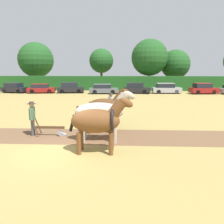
{
  "coord_description": "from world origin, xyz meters",
  "views": [
    {
      "loc": [
        2.86,
        -8.52,
        3.31
      ],
      "look_at": [
        2.04,
        3.2,
        1.1
      ],
      "focal_mm": 35.0,
      "sensor_mm": 36.0,
      "label": 1
    }
  ],
  "objects_px": {
    "plow": "(52,130)",
    "farmer_at_plow": "(32,116)",
    "farmer_beside_team": "(111,103)",
    "tree_center_left": "(150,58)",
    "tree_left": "(101,61)",
    "tree_center": "(175,64)",
    "draft_horse_trail_right": "(106,105)",
    "draft_horse_lead_right": "(102,112)",
    "draft_horse_lead_left": "(98,121)",
    "parked_car_far_left": "(15,88)",
    "draft_horse_trail_left": "(104,110)",
    "parked_car_center_left": "(71,88)",
    "parked_car_center": "(103,89)",
    "parked_car_right": "(166,88)",
    "tree_far_left": "(36,60)",
    "parked_car_far_right": "(203,89)",
    "parked_car_center_right": "(136,88)",
    "parked_car_left": "(41,89)"
  },
  "relations": [
    {
      "from": "plow",
      "to": "farmer_at_plow",
      "type": "bearing_deg",
      "value": 177.61
    },
    {
      "from": "farmer_beside_team",
      "to": "tree_center_left",
      "type": "bearing_deg",
      "value": 48.88
    },
    {
      "from": "tree_left",
      "to": "plow",
      "type": "relative_size",
      "value": 4.31
    },
    {
      "from": "tree_center",
      "to": "draft_horse_trail_right",
      "type": "relative_size",
      "value": 2.68
    },
    {
      "from": "draft_horse_lead_right",
      "to": "draft_horse_lead_left",
      "type": "bearing_deg",
      "value": -90.38
    },
    {
      "from": "tree_center",
      "to": "parked_car_far_left",
      "type": "relative_size",
      "value": 1.77
    },
    {
      "from": "draft_horse_trail_left",
      "to": "plow",
      "type": "relative_size",
      "value": 1.49
    },
    {
      "from": "plow",
      "to": "draft_horse_lead_left",
      "type": "bearing_deg",
      "value": -39.93
    },
    {
      "from": "tree_center",
      "to": "parked_car_center_left",
      "type": "bearing_deg",
      "value": -150.24
    },
    {
      "from": "farmer_beside_team",
      "to": "parked_car_center_left",
      "type": "distance_m",
      "value": 19.38
    },
    {
      "from": "parked_car_center",
      "to": "parked_car_right",
      "type": "relative_size",
      "value": 1.01
    },
    {
      "from": "tree_far_left",
      "to": "parked_car_far_right",
      "type": "relative_size",
      "value": 2.22
    },
    {
      "from": "farmer_beside_team",
      "to": "parked_car_center_right",
      "type": "relative_size",
      "value": 0.43
    },
    {
      "from": "parked_car_center_left",
      "to": "parked_car_right",
      "type": "xyz_separation_m",
      "value": [
        14.51,
        0.28,
        -0.02
      ]
    },
    {
      "from": "draft_horse_lead_left",
      "to": "farmer_at_plow",
      "type": "distance_m",
      "value": 4.31
    },
    {
      "from": "draft_horse_lead_left",
      "to": "draft_horse_lead_right",
      "type": "xyz_separation_m",
      "value": [
        -0.02,
        1.47,
        0.09
      ]
    },
    {
      "from": "parked_car_right",
      "to": "parked_car_left",
      "type": "bearing_deg",
      "value": -179.23
    },
    {
      "from": "parked_car_far_right",
      "to": "parked_car_far_left",
      "type": "bearing_deg",
      "value": 173.35
    },
    {
      "from": "draft_horse_trail_right",
      "to": "parked_car_center_right",
      "type": "xyz_separation_m",
      "value": [
        2.62,
        20.12,
        -0.54
      ]
    },
    {
      "from": "draft_horse_trail_left",
      "to": "parked_car_far_left",
      "type": "xyz_separation_m",
      "value": [
        -16.13,
        21.14,
        -0.5
      ]
    },
    {
      "from": "parked_car_left",
      "to": "parked_car_center_right",
      "type": "relative_size",
      "value": 1.0
    },
    {
      "from": "tree_far_left",
      "to": "tree_center",
      "type": "xyz_separation_m",
      "value": [
        27.35,
        -0.44,
        -0.93
      ]
    },
    {
      "from": "parked_car_center_left",
      "to": "draft_horse_trail_left",
      "type": "bearing_deg",
      "value": -79.02
    },
    {
      "from": "draft_horse_lead_right",
      "to": "parked_car_far_right",
      "type": "relative_size",
      "value": 0.73
    },
    {
      "from": "tree_center",
      "to": "parked_car_far_right",
      "type": "xyz_separation_m",
      "value": [
        2.04,
        -10.26,
        -3.8
      ]
    },
    {
      "from": "farmer_beside_team",
      "to": "parked_car_left",
      "type": "height_order",
      "value": "farmer_beside_team"
    },
    {
      "from": "tree_center_left",
      "to": "plow",
      "type": "distance_m",
      "value": 32.31
    },
    {
      "from": "tree_center",
      "to": "draft_horse_trail_left",
      "type": "xyz_separation_m",
      "value": [
        -10.28,
        -31.68,
        -3.33
      ]
    },
    {
      "from": "draft_horse_trail_left",
      "to": "parked_car_right",
      "type": "distance_m",
      "value": 22.93
    },
    {
      "from": "tree_center_left",
      "to": "parked_car_right",
      "type": "xyz_separation_m",
      "value": [
        1.82,
        -8.26,
        -5.0
      ]
    },
    {
      "from": "tree_left",
      "to": "draft_horse_lead_right",
      "type": "relative_size",
      "value": 2.56
    },
    {
      "from": "parked_car_far_left",
      "to": "parked_car_right",
      "type": "distance_m",
      "value": 23.19
    },
    {
      "from": "parked_car_center_right",
      "to": "parked_car_far_right",
      "type": "distance_m",
      "value": 9.72
    },
    {
      "from": "tree_left",
      "to": "parked_car_far_left",
      "type": "relative_size",
      "value": 1.83
    },
    {
      "from": "draft_horse_lead_right",
      "to": "plow",
      "type": "height_order",
      "value": "draft_horse_lead_right"
    },
    {
      "from": "draft_horse_trail_right",
      "to": "parked_car_right",
      "type": "xyz_separation_m",
      "value": [
        7.07,
        20.34,
        -0.55
      ]
    },
    {
      "from": "draft_horse_trail_right",
      "to": "farmer_beside_team",
      "type": "distance_m",
      "value": 2.22
    },
    {
      "from": "tree_center_left",
      "to": "parked_car_center",
      "type": "relative_size",
      "value": 2.1
    },
    {
      "from": "parked_car_left",
      "to": "parked_car_far_right",
      "type": "relative_size",
      "value": 1.06
    },
    {
      "from": "tree_far_left",
      "to": "draft_horse_trail_right",
      "type": "height_order",
      "value": "tree_far_left"
    },
    {
      "from": "tree_left",
      "to": "farmer_at_plow",
      "type": "height_order",
      "value": "tree_left"
    },
    {
      "from": "tree_left",
      "to": "draft_horse_lead_left",
      "type": "distance_m",
      "value": 35.07
    },
    {
      "from": "draft_horse_lead_right",
      "to": "draft_horse_trail_right",
      "type": "distance_m",
      "value": 2.94
    },
    {
      "from": "draft_horse_trail_left",
      "to": "farmer_at_plow",
      "type": "bearing_deg",
      "value": -169.31
    },
    {
      "from": "tree_center_left",
      "to": "tree_center",
      "type": "xyz_separation_m",
      "value": [
        5.04,
        1.6,
        -1.19
      ]
    },
    {
      "from": "tree_left",
      "to": "tree_center_left",
      "type": "relative_size",
      "value": 0.84
    },
    {
      "from": "farmer_beside_team",
      "to": "parked_car_far_right",
      "type": "distance_m",
      "value": 21.56
    },
    {
      "from": "parked_car_center_right",
      "to": "parked_car_right",
      "type": "distance_m",
      "value": 4.46
    },
    {
      "from": "draft_horse_trail_right",
      "to": "parked_car_far_left",
      "type": "distance_m",
      "value": 25.43
    },
    {
      "from": "tree_left",
      "to": "parked_car_left",
      "type": "distance_m",
      "value": 14.15
    }
  ]
}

